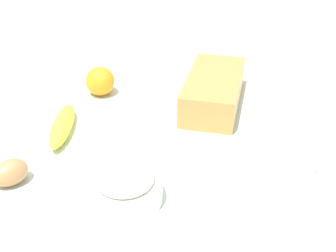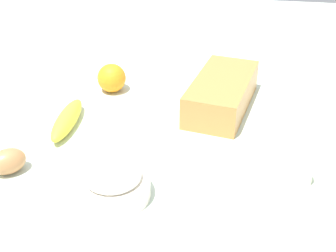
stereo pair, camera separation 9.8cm
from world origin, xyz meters
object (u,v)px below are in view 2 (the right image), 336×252
Objects in this scene: loaf_pan at (222,92)px; flour_bowl at (113,183)px; banana at (67,119)px; orange_fruit at (112,78)px; butter_block at (291,160)px; egg_near_butter at (8,161)px.

flour_bowl is (0.38, -0.18, -0.01)m from loaf_pan.
loaf_pan is at bearing 113.46° from banana.
flour_bowl is 0.44m from orange_fruit.
orange_fruit is (-0.20, 0.05, 0.02)m from banana.
flour_bowl is 1.52× the size of butter_block.
orange_fruit is (-0.05, -0.30, -0.00)m from loaf_pan.
flour_bowl is at bearing 36.96° from banana.
banana is (-0.23, -0.17, -0.01)m from flour_bowl.
loaf_pan is 3.33× the size of butter_block.
loaf_pan is 2.19× the size of flour_bowl.
egg_near_butter is at bearing -39.19° from loaf_pan.
flour_bowl is 0.23m from egg_near_butter.
flour_bowl reaches higher than banana.
banana is at bearing -55.63° from loaf_pan.
banana is 0.19m from egg_near_butter.
orange_fruit is 0.40m from egg_near_butter.
butter_block is at bearing 98.70° from egg_near_butter.
orange_fruit is 0.54m from butter_block.
loaf_pan is 0.30m from orange_fruit.
flour_bowl reaches higher than egg_near_butter.
banana is at bearing -101.49° from butter_block.
orange_fruit reaches higher than banana.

